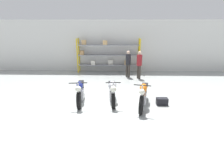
{
  "coord_description": "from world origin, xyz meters",
  "views": [
    {
      "loc": [
        0.21,
        -6.57,
        2.8
      ],
      "look_at": [
        0.0,
        0.4,
        0.7
      ],
      "focal_mm": 28.0,
      "sensor_mm": 36.0,
      "label": 1
    }
  ],
  "objects_px": {
    "motorcycle_orange": "(143,94)",
    "person_near_rack": "(139,63)",
    "toolbox": "(162,101)",
    "motorcycle_silver": "(112,91)",
    "person_browsing": "(128,62)",
    "shelving_rack": "(107,55)",
    "motorcycle_blue": "(80,91)"
  },
  "relations": [
    {
      "from": "toolbox",
      "to": "motorcycle_silver",
      "type": "bearing_deg",
      "value": 170.35
    },
    {
      "from": "motorcycle_orange",
      "to": "person_browsing",
      "type": "distance_m",
      "value": 4.61
    },
    {
      "from": "shelving_rack",
      "to": "person_browsing",
      "type": "xyz_separation_m",
      "value": [
        1.42,
        -1.46,
        -0.21
      ]
    },
    {
      "from": "motorcycle_blue",
      "to": "person_browsing",
      "type": "height_order",
      "value": "person_browsing"
    },
    {
      "from": "shelving_rack",
      "to": "motorcycle_blue",
      "type": "bearing_deg",
      "value": -97.85
    },
    {
      "from": "motorcycle_silver",
      "to": "shelving_rack",
      "type": "bearing_deg",
      "value": -179.08
    },
    {
      "from": "motorcycle_silver",
      "to": "person_browsing",
      "type": "distance_m",
      "value": 4.2
    },
    {
      "from": "motorcycle_orange",
      "to": "person_near_rack",
      "type": "xyz_separation_m",
      "value": [
        0.32,
        4.23,
        0.5
      ]
    },
    {
      "from": "motorcycle_silver",
      "to": "motorcycle_orange",
      "type": "relative_size",
      "value": 1.0
    },
    {
      "from": "motorcycle_orange",
      "to": "motorcycle_silver",
      "type": "bearing_deg",
      "value": -98.67
    },
    {
      "from": "motorcycle_silver",
      "to": "person_browsing",
      "type": "relative_size",
      "value": 1.21
    },
    {
      "from": "person_browsing",
      "to": "motorcycle_silver",
      "type": "bearing_deg",
      "value": 29.16
    },
    {
      "from": "motorcycle_blue",
      "to": "motorcycle_orange",
      "type": "xyz_separation_m",
      "value": [
        2.52,
        -0.41,
        0.05
      ]
    },
    {
      "from": "motorcycle_blue",
      "to": "person_near_rack",
      "type": "bearing_deg",
      "value": 136.74
    },
    {
      "from": "motorcycle_blue",
      "to": "shelving_rack",
      "type": "bearing_deg",
      "value": 165.6
    },
    {
      "from": "person_browsing",
      "to": "shelving_rack",
      "type": "bearing_deg",
      "value": -94.59
    },
    {
      "from": "shelving_rack",
      "to": "person_browsing",
      "type": "distance_m",
      "value": 2.05
    },
    {
      "from": "motorcycle_blue",
      "to": "motorcycle_silver",
      "type": "bearing_deg",
      "value": 87.32
    },
    {
      "from": "shelving_rack",
      "to": "motorcycle_blue",
      "type": "distance_m",
      "value": 5.73
    },
    {
      "from": "motorcycle_orange",
      "to": "toolbox",
      "type": "distance_m",
      "value": 0.86
    },
    {
      "from": "motorcycle_orange",
      "to": "person_near_rack",
      "type": "bearing_deg",
      "value": -170.7
    },
    {
      "from": "motorcycle_silver",
      "to": "person_near_rack",
      "type": "bearing_deg",
      "value": 153.02
    },
    {
      "from": "toolbox",
      "to": "motorcycle_blue",
      "type": "bearing_deg",
      "value": 175.69
    },
    {
      "from": "shelving_rack",
      "to": "toolbox",
      "type": "bearing_deg",
      "value": -66.75
    },
    {
      "from": "shelving_rack",
      "to": "toolbox",
      "type": "distance_m",
      "value": 6.48
    },
    {
      "from": "shelving_rack",
      "to": "motorcycle_orange",
      "type": "height_order",
      "value": "shelving_rack"
    },
    {
      "from": "person_near_rack",
      "to": "toolbox",
      "type": "bearing_deg",
      "value": 73.84
    },
    {
      "from": "shelving_rack",
      "to": "motorcycle_blue",
      "type": "height_order",
      "value": "shelving_rack"
    },
    {
      "from": "shelving_rack",
      "to": "motorcycle_silver",
      "type": "height_order",
      "value": "shelving_rack"
    },
    {
      "from": "shelving_rack",
      "to": "motorcycle_orange",
      "type": "bearing_deg",
      "value": -73.85
    },
    {
      "from": "motorcycle_silver",
      "to": "toolbox",
      "type": "height_order",
      "value": "motorcycle_silver"
    },
    {
      "from": "shelving_rack",
      "to": "person_near_rack",
      "type": "xyz_separation_m",
      "value": [
        2.07,
        -1.81,
        -0.2
      ]
    }
  ]
}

